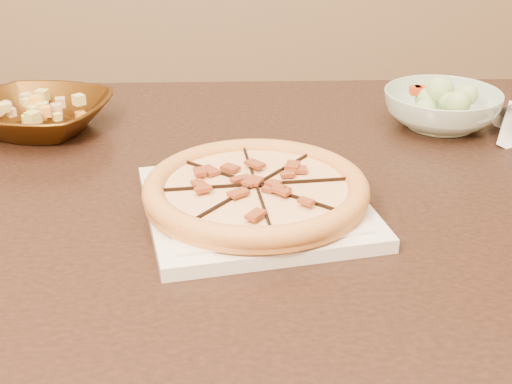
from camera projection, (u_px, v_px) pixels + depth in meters
dining_table at (198, 235)px, 1.08m from camera, size 1.46×0.97×0.75m
plate at (256, 205)px, 0.93m from camera, size 0.32×0.32×0.02m
pizza at (256, 189)px, 0.92m from camera, size 0.29×0.29×0.03m
bronze_bowl at (40, 116)px, 1.19m from camera, size 0.28×0.28×0.06m
mixed_dish at (37, 92)px, 1.17m from camera, size 0.11×0.11×0.03m
salad_bowl at (442, 109)px, 1.21m from camera, size 0.25×0.25×0.06m
salad at (444, 81)px, 1.19m from camera, size 0.08×0.11×0.04m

